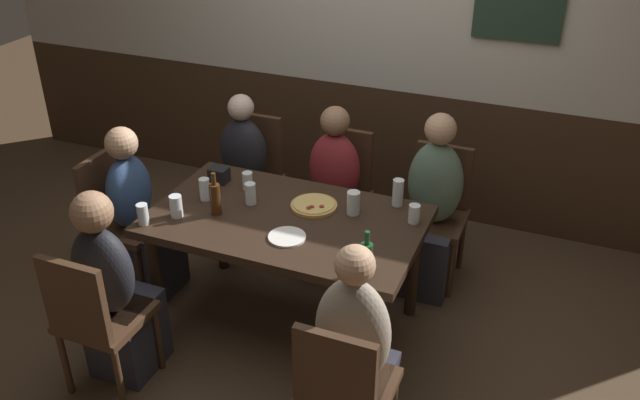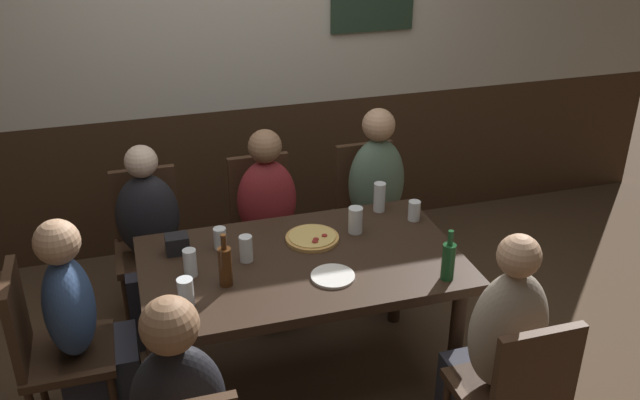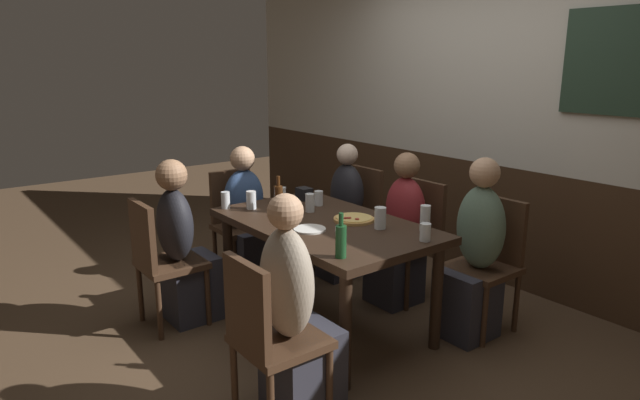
{
  "view_description": "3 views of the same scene",
  "coord_description": "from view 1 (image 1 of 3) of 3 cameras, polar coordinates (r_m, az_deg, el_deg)",
  "views": [
    {
      "loc": [
        1.38,
        -2.89,
        2.65
      ],
      "look_at": [
        0.16,
        0.11,
        0.83
      ],
      "focal_mm": 37.85,
      "sensor_mm": 36.0,
      "label": 1
    },
    {
      "loc": [
        -0.72,
        -2.71,
        2.45
      ],
      "look_at": [
        0.13,
        0.13,
        0.97
      ],
      "focal_mm": 39.01,
      "sensor_mm": 36.0,
      "label": 2
    },
    {
      "loc": [
        2.71,
        -2.11,
        1.76
      ],
      "look_at": [
        0.02,
        -0.05,
        0.9
      ],
      "focal_mm": 30.98,
      "sensor_mm": 36.0,
      "label": 3
    }
  ],
  "objects": [
    {
      "name": "chair_right_near",
      "position": [
        3.04,
        1.92,
        -15.69
      ],
      "size": [
        0.4,
        0.4,
        0.88
      ],
      "color": "#422B1C",
      "rests_on": "ground_plane"
    },
    {
      "name": "plate_white_large",
      "position": [
        3.54,
        -2.81,
        -3.14
      ],
      "size": [
        0.2,
        0.2,
        0.01
      ],
      "primitive_type": "cylinder",
      "color": "white",
      "rests_on": "dining_table"
    },
    {
      "name": "person_left_near",
      "position": [
        3.69,
        -16.93,
        -8.03
      ],
      "size": [
        0.34,
        0.37,
        1.14
      ],
      "color": "#2D2D38",
      "rests_on": "ground_plane"
    },
    {
      "name": "person_head_west",
      "position": [
        4.33,
        -14.95,
        -1.98
      ],
      "size": [
        0.37,
        0.34,
        1.1
      ],
      "color": "#2D2D38",
      "rests_on": "ground_plane"
    },
    {
      "name": "beer_bottle_green",
      "position": [
        3.22,
        3.94,
        -4.94
      ],
      "size": [
        0.06,
        0.06,
        0.24
      ],
      "color": "#194723",
      "rests_on": "dining_table"
    },
    {
      "name": "chair_head_west",
      "position": [
        4.41,
        -16.73,
        -1.19
      ],
      "size": [
        0.4,
        0.4,
        0.88
      ],
      "color": "#422B1C",
      "rests_on": "ground_plane"
    },
    {
      "name": "chair_mid_far",
      "position": [
        4.54,
        1.73,
        1.06
      ],
      "size": [
        0.4,
        0.4,
        0.88
      ],
      "color": "#422B1C",
      "rests_on": "ground_plane"
    },
    {
      "name": "pint_glass_amber",
      "position": [
        3.83,
        6.59,
        0.5
      ],
      "size": [
        0.06,
        0.06,
        0.16
      ],
      "color": "silver",
      "rests_on": "dining_table"
    },
    {
      "name": "ground_plane",
      "position": [
        4.15,
        -2.64,
        -10.27
      ],
      "size": [
        12.0,
        12.0,
        0.0
      ],
      "primitive_type": "plane",
      "color": "#4C3826"
    },
    {
      "name": "beer_glass_half",
      "position": [
        3.79,
        -12.05,
        -0.63
      ],
      "size": [
        0.07,
        0.07,
        0.13
      ],
      "color": "silver",
      "rests_on": "dining_table"
    },
    {
      "name": "chair_right_far",
      "position": [
        4.38,
        9.85,
        -0.5
      ],
      "size": [
        0.4,
        0.4,
        0.88
      ],
      "color": "#422B1C",
      "rests_on": "ground_plane"
    },
    {
      "name": "person_right_far",
      "position": [
        4.24,
        9.33,
        -1.53
      ],
      "size": [
        0.34,
        0.37,
        1.17
      ],
      "color": "#2D2D38",
      "rests_on": "ground_plane"
    },
    {
      "name": "chair_left_far",
      "position": [
        4.78,
        -5.7,
        2.48
      ],
      "size": [
        0.4,
        0.4,
        0.88
      ],
      "color": "#422B1C",
      "rests_on": "ground_plane"
    },
    {
      "name": "tumbler_water",
      "position": [
        4.01,
        -6.14,
        1.53
      ],
      "size": [
        0.06,
        0.06,
        0.11
      ],
      "color": "silver",
      "rests_on": "dining_table"
    },
    {
      "name": "pint_glass_pale",
      "position": [
        3.92,
        -9.72,
        0.79
      ],
      "size": [
        0.06,
        0.06,
        0.13
      ],
      "color": "silver",
      "rests_on": "dining_table"
    },
    {
      "name": "beer_bottle_brown",
      "position": [
        3.75,
        -8.85,
        0.17
      ],
      "size": [
        0.06,
        0.06,
        0.25
      ],
      "color": "#42230F",
      "rests_on": "dining_table"
    },
    {
      "name": "tumbler_short",
      "position": [
        3.69,
        7.96,
        -1.25
      ],
      "size": [
        0.06,
        0.06,
        0.1
      ],
      "color": "silver",
      "rests_on": "dining_table"
    },
    {
      "name": "person_mid_far",
      "position": [
        4.42,
        0.98,
        -0.19
      ],
      "size": [
        0.34,
        0.37,
        1.12
      ],
      "color": "#2D2D38",
      "rests_on": "ground_plane"
    },
    {
      "name": "pizza",
      "position": [
        3.81,
        -0.52,
        -0.44
      ],
      "size": [
        0.27,
        0.27,
        0.03
      ],
      "color": "tan",
      "rests_on": "dining_table"
    },
    {
      "name": "beer_glass_tall",
      "position": [
        3.76,
        -14.75,
        -1.22
      ],
      "size": [
        0.06,
        0.06,
        0.12
      ],
      "color": "silver",
      "rests_on": "dining_table"
    },
    {
      "name": "person_left_far",
      "position": [
        4.67,
        -6.6,
        1.22
      ],
      "size": [
        0.34,
        0.37,
        1.1
      ],
      "color": "#2D2D38",
      "rests_on": "ground_plane"
    },
    {
      "name": "pint_glass_stout",
      "position": [
        3.85,
        -5.89,
        0.43
      ],
      "size": [
        0.06,
        0.06,
        0.13
      ],
      "color": "silver",
      "rests_on": "dining_table"
    },
    {
      "name": "condiment_caddy",
      "position": [
        4.11,
        -8.53,
        2.13
      ],
      "size": [
        0.11,
        0.09,
        0.09
      ],
      "primitive_type": "cube",
      "color": "black",
      "rests_on": "dining_table"
    },
    {
      "name": "wall_back",
      "position": [
        4.93,
        5.27,
        13.43
      ],
      "size": [
        6.4,
        0.13,
        2.6
      ],
      "color": "#3D2819",
      "rests_on": "ground_plane"
    },
    {
      "name": "highball_clear",
      "position": [
        3.73,
        2.83,
        -0.38
      ],
      "size": [
        0.07,
        0.07,
        0.14
      ],
      "color": "silver",
      "rests_on": "dining_table"
    },
    {
      "name": "person_right_near",
      "position": [
        3.16,
        2.98,
        -13.88
      ],
      "size": [
        0.34,
        0.37,
        1.16
      ],
      "color": "#2D2D38",
      "rests_on": "ground_plane"
    },
    {
      "name": "dining_table",
      "position": [
        3.77,
        -2.86,
        -2.6
      ],
      "size": [
        1.5,
        0.89,
        0.74
      ],
      "color": "black",
      "rests_on": "ground_plane"
    },
    {
      "name": "chair_left_near",
      "position": [
        3.59,
        -18.53,
        -9.25
      ],
      "size": [
        0.4,
        0.4,
        0.88
      ],
      "color": "#422B1C",
      "rests_on": "ground_plane"
    }
  ]
}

